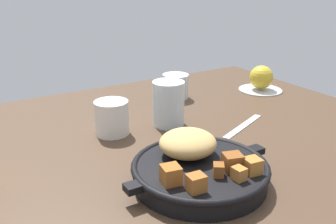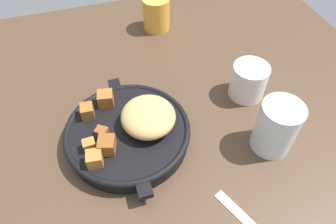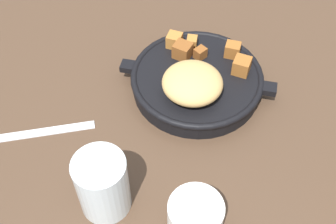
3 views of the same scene
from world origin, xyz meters
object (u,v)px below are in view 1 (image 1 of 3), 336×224
Objects in this scene: water_glass_tall at (168,103)px; red_apple at (261,77)px; butter_knife at (243,126)px; ceramic_mug_white at (112,118)px; cast_iron_skillet at (198,167)px; water_glass_short at (176,86)px.

red_apple is at bearing 13.29° from water_glass_tall.
water_glass_tall is at bearing -166.71° from red_apple.
butter_knife is 2.26× the size of ceramic_mug_white.
cast_iron_skillet is 1.62× the size of butter_knife.
cast_iron_skillet is at bearing -109.95° from water_glass_tall.
cast_iron_skillet is 3.76× the size of water_glass_short.
ceramic_mug_white is 29.51cm from water_glass_short.
cast_iron_skillet reaches higher than water_glass_short.
red_apple is 0.92× the size of ceramic_mug_white.
red_apple is at bearing 35.80° from cast_iron_skillet.
red_apple is 0.94× the size of water_glass_short.
butter_knife is at bearing -23.09° from ceramic_mug_white.
water_glass_tall is (-12.18, -16.26, 1.84)cm from water_glass_short.
ceramic_mug_white is 1.03× the size of water_glass_short.
cast_iron_skillet is 58.06cm from red_apple.
butter_knife is 2.32× the size of water_glass_short.
red_apple is 39.08cm from water_glass_tall.
cast_iron_skillet is at bearing -117.25° from water_glass_short.
butter_knife is (23.41, 14.87, -2.60)cm from cast_iron_skillet.
water_glass_tall reaches higher than butter_knife.
ceramic_mug_white is at bearing 99.47° from cast_iron_skillet.
butter_knife is at bearing 32.41° from cast_iron_skillet.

